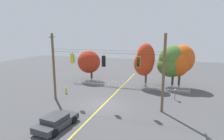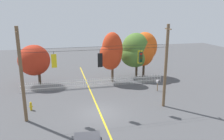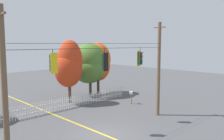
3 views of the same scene
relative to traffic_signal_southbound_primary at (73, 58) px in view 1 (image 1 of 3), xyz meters
The scene contains 14 objects.
ground 6.45m from the traffic_signal_southbound_primary, ahead, with size 80.00×80.00×0.00m, color #4C4C4F.
lane_centerline_stripe 6.45m from the traffic_signal_southbound_primary, ahead, with size 0.16×36.00×0.01m, color gold.
signal_support_span 3.97m from the traffic_signal_southbound_primary, ahead, with size 13.20×1.10×8.08m.
traffic_signal_southbound_primary is the anchor object (origin of this frame).
traffic_signal_northbound_primary 3.89m from the traffic_signal_southbound_primary, ahead, with size 0.43×0.38×1.52m.
traffic_signal_eastbound_side 7.68m from the traffic_signal_southbound_primary, ahead, with size 0.43×0.38×1.44m.
white_picket_fence 9.82m from the traffic_signal_southbound_primary, 57.60° to the left, with size 17.80×0.06×1.13m.
autumn_maple_near_fence 10.47m from the traffic_signal_southbound_primary, 104.45° to the left, with size 3.93×3.50×5.20m.
autumn_maple_mid 11.35m from the traffic_signal_southbound_primary, 51.23° to the left, with size 3.09×2.59×6.66m.
autumn_oak_far_east 15.05m from the traffic_signal_southbound_primary, 43.19° to the left, with size 4.22×3.92×6.36m.
autumn_maple_far_west 15.92m from the traffic_signal_southbound_primary, 39.93° to the left, with size 3.86×3.76×6.42m.
parked_car 8.04m from the traffic_signal_southbound_primary, 73.95° to the right, with size 2.36×4.27×1.15m.
fire_hydrant 5.83m from the traffic_signal_southbound_primary, 138.53° to the left, with size 0.38×0.22×0.83m.
roadside_mailbox 12.97m from the traffic_signal_southbound_primary, 19.80° to the left, with size 0.25×0.44×1.34m.
Camera 1 is at (7.29, -19.17, 8.02)m, focal length 30.16 mm.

